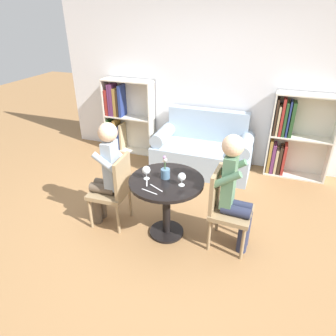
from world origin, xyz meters
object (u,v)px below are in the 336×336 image
at_px(person_left, 106,172).
at_px(bookshelf_left, 123,116).
at_px(chair_left, 114,188).
at_px(wine_glass_left, 146,171).
at_px(chair_right, 225,206).
at_px(wine_glass_right, 182,177).
at_px(person_right, 235,191).
at_px(flower_vase, 165,171).
at_px(bookshelf_right, 291,137).
at_px(couch, 203,151).

bearing_deg(person_left, bookshelf_left, -160.70).
relative_size(chair_left, wine_glass_left, 6.03).
bearing_deg(chair_right, chair_left, 96.82).
distance_m(chair_right, wine_glass_right, 0.57).
xyz_separation_m(person_left, wine_glass_right, (0.91, -0.02, 0.12)).
distance_m(bookshelf_left, wine_glass_left, 2.44).
height_order(person_left, wine_glass_right, person_left).
bearing_deg(bookshelf_left, chair_right, -41.41).
distance_m(person_left, person_right, 1.45).
height_order(chair_left, flower_vase, flower_vase).
bearing_deg(chair_right, bookshelf_left, 51.66).
height_order(bookshelf_right, chair_left, bookshelf_right).
relative_size(chair_right, wine_glass_left, 6.03).
distance_m(person_left, flower_vase, 0.71).
distance_m(wine_glass_left, flower_vase, 0.20).
bearing_deg(wine_glass_left, person_right, 6.27).
xyz_separation_m(couch, flower_vase, (-0.03, -1.69, 0.49)).
bearing_deg(bookshelf_left, flower_vase, -52.12).
bearing_deg(chair_right, bookshelf_right, -15.46).
height_order(bookshelf_left, person_right, person_right).
bearing_deg(person_right, wine_glass_right, 104.16).
xyz_separation_m(couch, bookshelf_left, (-1.55, 0.27, 0.32)).
xyz_separation_m(bookshelf_right, wine_glass_right, (-1.10, -2.04, 0.19)).
xyz_separation_m(bookshelf_left, bookshelf_right, (2.83, 0.00, -0.01)).
distance_m(bookshelf_right, person_right, 2.02).
bearing_deg(bookshelf_right, couch, -168.17).
height_order(bookshelf_left, chair_left, bookshelf_left).
bearing_deg(bookshelf_right, chair_right, -108.53).
bearing_deg(couch, chair_left, -110.10).
bearing_deg(flower_vase, chair_left, -174.75).
bearing_deg(bookshelf_right, person_left, -134.82).
distance_m(couch, wine_glass_right, 1.85).
bearing_deg(person_left, wine_glass_right, 85.71).
distance_m(person_right, wine_glass_right, 0.56).
relative_size(person_left, wine_glass_left, 8.67).
distance_m(bookshelf_left, chair_right, 2.92).
xyz_separation_m(bookshelf_left, flower_vase, (1.52, -1.95, 0.17)).
bearing_deg(flower_vase, couch, 89.11).
distance_m(chair_left, flower_vase, 0.69).
height_order(bookshelf_right, chair_right, bookshelf_right).
relative_size(person_left, person_right, 0.99).
xyz_separation_m(bookshelf_right, chair_left, (-1.92, -2.01, -0.13)).
bearing_deg(bookshelf_right, bookshelf_left, -179.94).
relative_size(person_left, flower_vase, 4.92).
bearing_deg(person_left, chair_left, 92.04).
xyz_separation_m(bookshelf_right, chair_right, (-0.65, -1.93, -0.13)).
bearing_deg(wine_glass_right, couch, 95.94).
relative_size(couch, wine_glass_right, 10.62).
bearing_deg(bookshelf_right, chair_left, -133.68).
bearing_deg(bookshelf_left, chair_left, -65.69).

